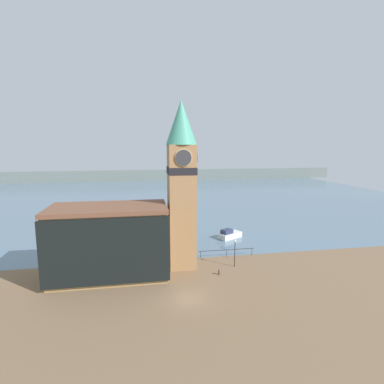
# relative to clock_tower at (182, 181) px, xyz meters

# --- Properties ---
(ground_plane) EXTENTS (160.00, 160.00, 0.00)m
(ground_plane) POSITION_rel_clock_tower_xyz_m (-0.63, -8.77, -11.59)
(ground_plane) COLOR brown
(water) EXTENTS (160.00, 120.00, 0.00)m
(water) POSITION_rel_clock_tower_xyz_m (-0.63, 62.51, -11.59)
(water) COLOR slate
(water) RESTS_ON ground_plane
(far_shoreline) EXTENTS (180.00, 3.00, 5.00)m
(far_shoreline) POSITION_rel_clock_tower_xyz_m (-0.63, 102.51, -9.09)
(far_shoreline) COLOR slate
(far_shoreline) RESTS_ON water
(pier_railing) EXTENTS (8.40, 0.08, 1.09)m
(pier_railing) POSITION_rel_clock_tower_xyz_m (6.92, 2.26, -10.66)
(pier_railing) COLOR #333338
(pier_railing) RESTS_ON ground_plane
(clock_tower) EXTENTS (3.96, 3.96, 21.79)m
(clock_tower) POSITION_rel_clock_tower_xyz_m (0.00, 0.00, 0.00)
(clock_tower) COLOR #9E754C
(clock_tower) RESTS_ON ground_plane
(pier_building) EXTENTS (14.25, 7.59, 8.86)m
(pier_building) POSITION_rel_clock_tower_xyz_m (-9.25, -1.47, -7.14)
(pier_building) COLOR #A88451
(pier_building) RESTS_ON ground_plane
(boat_near) EXTENTS (4.69, 3.78, 1.69)m
(boat_near) POSITION_rel_clock_tower_xyz_m (9.93, 10.84, -10.95)
(boat_near) COLOR silver
(boat_near) RESTS_ON water
(mooring_bollard_near) EXTENTS (0.29, 0.29, 0.72)m
(mooring_bollard_near) POSITION_rel_clock_tower_xyz_m (4.25, -3.55, -11.20)
(mooring_bollard_near) COLOR brown
(mooring_bollard_near) RESTS_ON ground_plane
(lamp_post) EXTENTS (0.32, 0.32, 3.73)m
(lamp_post) POSITION_rel_clock_tower_xyz_m (6.96, -1.38, -8.96)
(lamp_post) COLOR black
(lamp_post) RESTS_ON ground_plane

